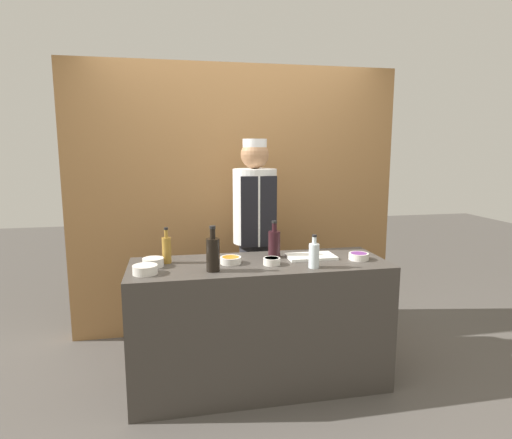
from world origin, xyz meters
TOP-DOWN VIEW (x-y plane):
  - ground_plane at (0.00, 0.00)m, footprint 14.00×14.00m
  - cabinet_wall at (0.00, 1.06)m, footprint 2.95×0.18m
  - counter at (0.00, 0.00)m, footprint 1.77×0.62m
  - sauce_bowl_purple at (0.70, -0.06)m, footprint 0.14×0.14m
  - sauce_bowl_green at (0.07, -0.08)m, footprint 0.12×0.12m
  - sauce_bowl_white at (-0.76, -0.13)m, footprint 0.15×0.15m
  - sauce_bowl_brown at (-0.72, 0.03)m, footprint 0.14×0.14m
  - sauce_bowl_orange at (-0.20, 0.01)m, footprint 0.14×0.14m
  - cutting_board at (0.39, 0.05)m, footprint 0.34×0.20m
  - bottle_wine at (0.13, 0.12)m, footprint 0.09×0.09m
  - bottle_clear at (0.32, -0.20)m, footprint 0.07×0.07m
  - bottle_vinegar at (-0.63, 0.11)m, footprint 0.06×0.06m
  - bottle_soy at (-0.33, -0.15)m, footprint 0.09×0.09m
  - chef_center at (0.07, 0.54)m, footprint 0.35×0.35m

SIDE VIEW (x-z plane):
  - ground_plane at x=0.00m, z-range 0.00..0.00m
  - counter at x=0.00m, z-range 0.00..0.90m
  - cutting_board at x=0.39m, z-range 0.90..0.92m
  - sauce_bowl_orange at x=-0.20m, z-range 0.90..0.94m
  - sauce_bowl_purple at x=0.70m, z-range 0.90..0.95m
  - sauce_bowl_green at x=0.07m, z-range 0.90..0.95m
  - sauce_bowl_white at x=-0.76m, z-range 0.90..0.96m
  - sauce_bowl_brown at x=-0.72m, z-range 0.90..0.96m
  - chef_center at x=0.07m, z-range 0.08..1.83m
  - bottle_clear at x=0.32m, z-range 0.87..1.09m
  - bottle_vinegar at x=-0.63m, z-range 0.87..1.12m
  - bottle_wine at x=0.13m, z-range 0.87..1.13m
  - bottle_soy at x=-0.33m, z-range 0.86..1.16m
  - cabinet_wall at x=0.00m, z-range 0.00..2.40m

